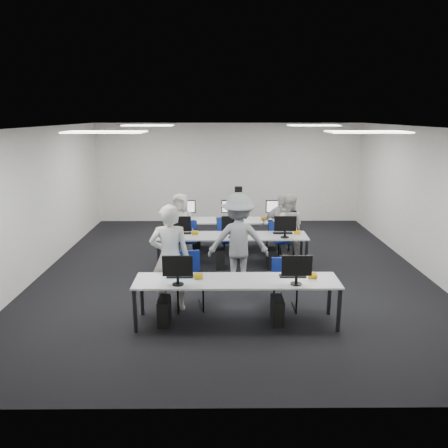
{
  "coord_description": "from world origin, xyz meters",
  "views": [
    {
      "loc": [
        -0.25,
        -8.79,
        3.25
      ],
      "look_at": [
        -0.18,
        0.12,
        1.0
      ],
      "focal_mm": 35.0,
      "sensor_mm": 36.0,
      "label": 1
    }
  ],
  "objects_px": {
    "desk_mid": "(232,237)",
    "chair_2": "(188,247)",
    "student_0": "(170,258)",
    "student_2": "(181,225)",
    "desk_front": "(237,283)",
    "chair_6": "(228,243)",
    "chair_0": "(189,291)",
    "chair_3": "(229,247)",
    "student_1": "(288,226)",
    "student_3": "(281,226)",
    "photographer": "(238,241)",
    "chair_4": "(282,248)",
    "chair_1": "(284,293)",
    "chair_5": "(184,246)",
    "chair_7": "(276,244)"
  },
  "relations": [
    {
      "from": "desk_mid",
      "to": "chair_2",
      "type": "distance_m",
      "value": 1.24
    },
    {
      "from": "student_0",
      "to": "student_2",
      "type": "distance_m",
      "value": 2.94
    },
    {
      "from": "student_0",
      "to": "desk_front",
      "type": "bearing_deg",
      "value": 149.41
    },
    {
      "from": "chair_6",
      "to": "chair_0",
      "type": "bearing_deg",
      "value": -116.76
    },
    {
      "from": "chair_2",
      "to": "chair_3",
      "type": "height_order",
      "value": "chair_3"
    },
    {
      "from": "desk_front",
      "to": "chair_6",
      "type": "distance_m",
      "value": 3.5
    },
    {
      "from": "desk_mid",
      "to": "chair_2",
      "type": "height_order",
      "value": "chair_2"
    },
    {
      "from": "desk_mid",
      "to": "chair_2",
      "type": "relative_size",
      "value": 3.68
    },
    {
      "from": "desk_front",
      "to": "student_0",
      "type": "height_order",
      "value": "student_0"
    },
    {
      "from": "desk_front",
      "to": "chair_6",
      "type": "xyz_separation_m",
      "value": [
        -0.08,
        3.47,
        -0.39
      ]
    },
    {
      "from": "student_1",
      "to": "student_3",
      "type": "bearing_deg",
      "value": 9.61
    },
    {
      "from": "desk_mid",
      "to": "photographer",
      "type": "relative_size",
      "value": 1.77
    },
    {
      "from": "chair_0",
      "to": "chair_4",
      "type": "xyz_separation_m",
      "value": [
        1.97,
        2.61,
        -0.04
      ]
    },
    {
      "from": "desk_front",
      "to": "chair_3",
      "type": "bearing_deg",
      "value": 90.92
    },
    {
      "from": "desk_front",
      "to": "chair_0",
      "type": "xyz_separation_m",
      "value": [
        -0.8,
        0.6,
        -0.38
      ]
    },
    {
      "from": "chair_1",
      "to": "chair_2",
      "type": "height_order",
      "value": "chair_2"
    },
    {
      "from": "chair_4",
      "to": "chair_2",
      "type": "bearing_deg",
      "value": 166.01
    },
    {
      "from": "desk_front",
      "to": "desk_mid",
      "type": "bearing_deg",
      "value": 90.0
    },
    {
      "from": "chair_0",
      "to": "chair_5",
      "type": "relative_size",
      "value": 1.16
    },
    {
      "from": "desk_front",
      "to": "student_1",
      "type": "relative_size",
      "value": 2.12
    },
    {
      "from": "chair_2",
      "to": "student_2",
      "type": "xyz_separation_m",
      "value": [
        -0.18,
        0.28,
        0.47
      ]
    },
    {
      "from": "chair_6",
      "to": "photographer",
      "type": "bearing_deg",
      "value": -97.44
    },
    {
      "from": "student_3",
      "to": "photographer",
      "type": "distance_m",
      "value": 1.97
    },
    {
      "from": "chair_2",
      "to": "chair_3",
      "type": "relative_size",
      "value": 0.88
    },
    {
      "from": "desk_mid",
      "to": "chair_7",
      "type": "relative_size",
      "value": 3.7
    },
    {
      "from": "chair_4",
      "to": "chair_6",
      "type": "relative_size",
      "value": 0.91
    },
    {
      "from": "desk_mid",
      "to": "chair_1",
      "type": "relative_size",
      "value": 3.73
    },
    {
      "from": "photographer",
      "to": "chair_5",
      "type": "bearing_deg",
      "value": -55.79
    },
    {
      "from": "chair_1",
      "to": "chair_2",
      "type": "xyz_separation_m",
      "value": [
        -1.83,
        2.65,
        0.0
      ]
    },
    {
      "from": "desk_front",
      "to": "student_0",
      "type": "relative_size",
      "value": 1.75
    },
    {
      "from": "student_1",
      "to": "student_2",
      "type": "xyz_separation_m",
      "value": [
        -2.47,
        0.22,
        -0.02
      ]
    },
    {
      "from": "chair_0",
      "to": "student_3",
      "type": "relative_size",
      "value": 0.63
    },
    {
      "from": "chair_3",
      "to": "chair_7",
      "type": "bearing_deg",
      "value": -1.36
    },
    {
      "from": "chair_1",
      "to": "student_1",
      "type": "relative_size",
      "value": 0.57
    },
    {
      "from": "student_3",
      "to": "photographer",
      "type": "bearing_deg",
      "value": -99.03
    },
    {
      "from": "chair_2",
      "to": "student_1",
      "type": "xyz_separation_m",
      "value": [
        2.3,
        0.06,
        0.48
      ]
    },
    {
      "from": "chair_4",
      "to": "chair_7",
      "type": "xyz_separation_m",
      "value": [
        -0.12,
        0.23,
        0.01
      ]
    },
    {
      "from": "chair_4",
      "to": "chair_6",
      "type": "distance_m",
      "value": 1.28
    },
    {
      "from": "desk_mid",
      "to": "chair_2",
      "type": "bearing_deg",
      "value": 149.48
    },
    {
      "from": "student_0",
      "to": "student_1",
      "type": "relative_size",
      "value": 1.21
    },
    {
      "from": "desk_mid",
      "to": "student_0",
      "type": "distance_m",
      "value": 2.35
    },
    {
      "from": "chair_0",
      "to": "chair_3",
      "type": "relative_size",
      "value": 0.97
    },
    {
      "from": "chair_2",
      "to": "student_0",
      "type": "height_order",
      "value": "student_0"
    },
    {
      "from": "chair_3",
      "to": "student_1",
      "type": "height_order",
      "value": "student_1"
    },
    {
      "from": "desk_front",
      "to": "chair_2",
      "type": "bearing_deg",
      "value": 107.49
    },
    {
      "from": "desk_mid",
      "to": "student_1",
      "type": "relative_size",
      "value": 2.12
    },
    {
      "from": "chair_4",
      "to": "student_1",
      "type": "bearing_deg",
      "value": 5.4
    },
    {
      "from": "chair_1",
      "to": "student_1",
      "type": "height_order",
      "value": "student_1"
    },
    {
      "from": "chair_7",
      "to": "student_2",
      "type": "height_order",
      "value": "student_2"
    },
    {
      "from": "chair_4",
      "to": "chair_7",
      "type": "bearing_deg",
      "value": 103.9
    }
  ]
}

